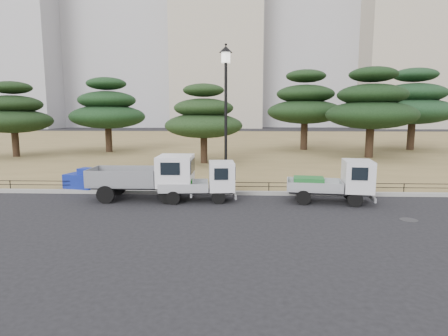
{
  "coord_description": "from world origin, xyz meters",
  "views": [
    {
      "loc": [
        0.66,
        -13.91,
        3.65
      ],
      "look_at": [
        0.0,
        2.0,
        1.3
      ],
      "focal_mm": 30.0,
      "sensor_mm": 36.0,
      "label": 1
    }
  ],
  "objects_px": {
    "street_lamp": "(226,94)",
    "tarp_pile": "(83,180)",
    "truck_kei_rear": "(336,181)",
    "truck_kei_front": "(203,182)",
    "truck_large": "(149,175)"
  },
  "relations": [
    {
      "from": "truck_kei_rear",
      "to": "street_lamp",
      "type": "bearing_deg",
      "value": 167.94
    },
    {
      "from": "street_lamp",
      "to": "tarp_pile",
      "type": "relative_size",
      "value": 3.85
    },
    {
      "from": "street_lamp",
      "to": "truck_kei_rear",
      "type": "bearing_deg",
      "value": -19.4
    },
    {
      "from": "tarp_pile",
      "to": "truck_kei_rear",
      "type": "bearing_deg",
      "value": -9.36
    },
    {
      "from": "truck_kei_front",
      "to": "street_lamp",
      "type": "bearing_deg",
      "value": 54.64
    },
    {
      "from": "truck_kei_front",
      "to": "truck_kei_rear",
      "type": "relative_size",
      "value": 0.91
    },
    {
      "from": "truck_large",
      "to": "truck_kei_front",
      "type": "relative_size",
      "value": 1.35
    },
    {
      "from": "truck_kei_rear",
      "to": "tarp_pile",
      "type": "relative_size",
      "value": 2.12
    },
    {
      "from": "truck_kei_front",
      "to": "truck_kei_rear",
      "type": "bearing_deg",
      "value": -6.44
    },
    {
      "from": "truck_large",
      "to": "truck_kei_rear",
      "type": "relative_size",
      "value": 1.23
    },
    {
      "from": "truck_large",
      "to": "street_lamp",
      "type": "height_order",
      "value": "street_lamp"
    },
    {
      "from": "truck_kei_front",
      "to": "tarp_pile",
      "type": "relative_size",
      "value": 1.94
    },
    {
      "from": "truck_large",
      "to": "street_lamp",
      "type": "distance_m",
      "value": 4.89
    },
    {
      "from": "truck_large",
      "to": "tarp_pile",
      "type": "relative_size",
      "value": 2.61
    },
    {
      "from": "truck_large",
      "to": "truck_kei_front",
      "type": "height_order",
      "value": "truck_large"
    }
  ]
}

